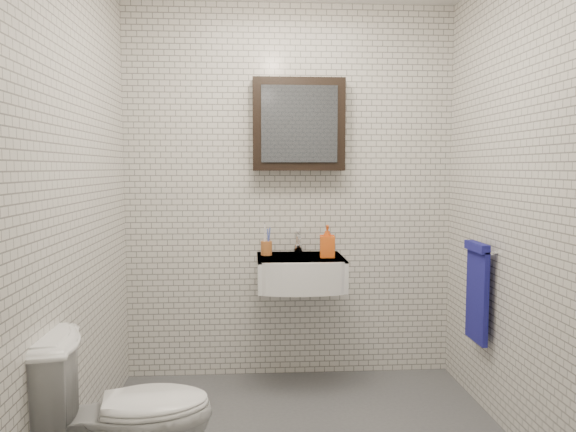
{
  "coord_description": "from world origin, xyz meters",
  "views": [
    {
      "loc": [
        -0.26,
        -2.77,
        1.42
      ],
      "look_at": [
        -0.05,
        0.45,
        1.14
      ],
      "focal_mm": 35.0,
      "sensor_mm": 36.0,
      "label": 1
    }
  ],
  "objects": [
    {
      "name": "washbasin",
      "position": [
        0.05,
        0.73,
        0.76
      ],
      "size": [
        0.55,
        0.5,
        0.2
      ],
      "color": "white",
      "rests_on": "room_shell"
    },
    {
      "name": "toothbrush_cup",
      "position": [
        -0.16,
        0.86,
        0.9
      ],
      "size": [
        0.08,
        0.08,
        0.2
      ],
      "rotation": [
        0.0,
        0.0,
        -0.03
      ],
      "color": "#B1612C",
      "rests_on": "washbasin"
    },
    {
      "name": "towel_rail",
      "position": [
        1.04,
        0.35,
        0.72
      ],
      "size": [
        0.09,
        0.3,
        0.58
      ],
      "color": "silver",
      "rests_on": "room_shell"
    },
    {
      "name": "toilet",
      "position": [
        -0.8,
        -0.43,
        0.37
      ],
      "size": [
        0.79,
        0.53,
        0.74
      ],
      "primitive_type": "imported",
      "rotation": [
        0.0,
        0.0,
        1.74
      ],
      "color": "white",
      "rests_on": "ground"
    },
    {
      "name": "mirror_cabinet",
      "position": [
        0.05,
        0.93,
        1.7
      ],
      "size": [
        0.6,
        0.15,
        0.6
      ],
      "color": "black",
      "rests_on": "room_shell"
    },
    {
      "name": "soap_bottle",
      "position": [
        0.22,
        0.74,
        0.95
      ],
      "size": [
        0.1,
        0.1,
        0.21
      ],
      "primitive_type": "imported",
      "rotation": [
        0.0,
        0.0,
        -0.08
      ],
      "color": "orange",
      "rests_on": "washbasin"
    },
    {
      "name": "faucet",
      "position": [
        0.05,
        0.93,
        0.92
      ],
      "size": [
        0.06,
        0.2,
        0.15
      ],
      "color": "silver",
      "rests_on": "washbasin"
    },
    {
      "name": "room_shell",
      "position": [
        0.0,
        0.0,
        1.47
      ],
      "size": [
        2.22,
        2.02,
        2.51
      ],
      "color": "silver",
      "rests_on": "ground"
    }
  ]
}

